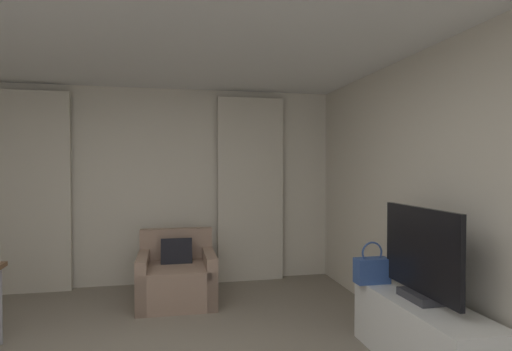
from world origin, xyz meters
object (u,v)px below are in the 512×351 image
(tv_console, at_px, (422,335))
(tv_flatscreen, at_px, (421,257))
(handbag_primary, at_px, (372,269))
(armchair, at_px, (177,278))

(tv_console, xyz_separation_m, tv_flatscreen, (0.00, 0.02, 0.60))
(tv_console, distance_m, handbag_primary, 0.67)
(armchair, bearing_deg, tv_flatscreen, -47.34)
(tv_flatscreen, bearing_deg, handbag_primary, 105.79)
(armchair, xyz_separation_m, handbag_primary, (1.68, -1.47, 0.37))
(armchair, relative_size, tv_console, 0.62)
(tv_flatscreen, distance_m, handbag_primary, 0.57)
(tv_console, bearing_deg, tv_flatscreen, 90.00)
(tv_flatscreen, bearing_deg, armchair, 132.66)
(armchair, xyz_separation_m, tv_console, (1.82, -2.00, -0.01))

